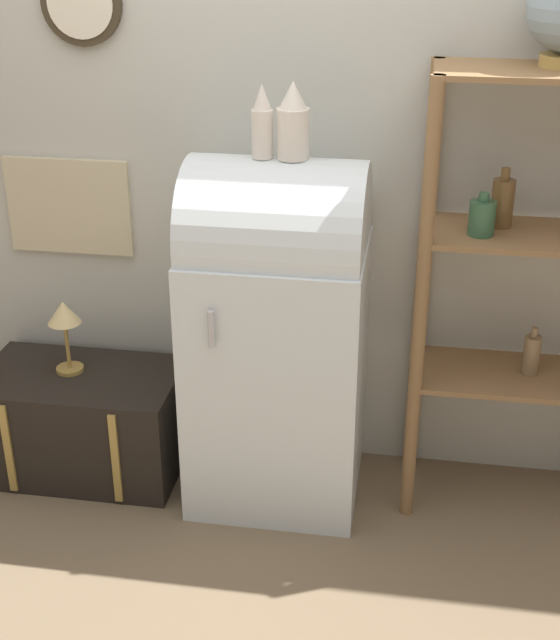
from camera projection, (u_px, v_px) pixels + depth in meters
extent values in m
plane|color=#7A664C|center=(266.00, 526.00, 3.40)|extent=(12.00, 12.00, 0.00)
cube|color=#B7B7AD|center=(291.00, 139.00, 3.33)|extent=(7.00, 0.05, 2.70)
cylinder|color=#382D1E|center=(81.00, 3.00, 3.20)|extent=(0.30, 0.03, 0.30)
cylinder|color=beige|center=(79.00, 4.00, 3.18)|extent=(0.25, 0.01, 0.25)
cube|color=#C6B793|center=(69.00, 206.00, 3.55)|extent=(0.51, 0.02, 0.39)
cube|color=silver|center=(277.00, 374.00, 3.41)|extent=(0.65, 0.57, 1.04)
cylinder|color=silver|center=(277.00, 233.00, 3.16)|extent=(0.63, 0.54, 0.54)
cylinder|color=#B7B7BC|center=(211.00, 329.00, 3.02)|extent=(0.02, 0.02, 0.14)
cube|color=black|center=(83.00, 421.00, 3.67)|extent=(0.80, 0.47, 0.44)
cube|color=#AD8942|center=(8.00, 449.00, 3.48)|extent=(0.03, 0.01, 0.39)
cube|color=#AD8942|center=(115.00, 459.00, 3.42)|extent=(0.03, 0.01, 0.39)
cylinder|color=olive|center=(420.00, 318.00, 3.12)|extent=(0.05, 0.05, 1.67)
cylinder|color=olive|center=(422.00, 282.00, 3.41)|extent=(0.05, 0.05, 1.67)
cube|color=olive|center=(512.00, 376.00, 3.34)|extent=(0.75, 0.36, 0.02)
cube|color=olive|center=(530.00, 236.00, 3.10)|extent=(0.75, 0.36, 0.02)
cube|color=olive|center=(551.00, 72.00, 2.86)|extent=(0.75, 0.36, 0.02)
cylinder|color=#335B3D|center=(482.00, 218.00, 3.05)|extent=(0.09, 0.09, 0.12)
cylinder|color=#335B3D|center=(484.00, 197.00, 3.02)|extent=(0.04, 0.04, 0.03)
cylinder|color=#7F6647|center=(531.00, 355.00, 3.30)|extent=(0.06, 0.06, 0.15)
cylinder|color=#7F6647|center=(535.00, 332.00, 3.26)|extent=(0.03, 0.03, 0.04)
cylinder|color=brown|center=(502.00, 203.00, 3.12)|extent=(0.08, 0.08, 0.17)
cylinder|color=brown|center=(506.00, 174.00, 3.07)|extent=(0.03, 0.03, 0.04)
cylinder|color=silver|center=(262.00, 134.00, 3.02)|extent=(0.07, 0.07, 0.16)
cone|color=silver|center=(262.00, 96.00, 2.97)|extent=(0.06, 0.06, 0.09)
cylinder|color=silver|center=(293.00, 134.00, 3.01)|extent=(0.11, 0.11, 0.17)
cone|color=silver|center=(293.00, 95.00, 2.96)|extent=(0.10, 0.10, 0.09)
cylinder|color=#AD8942|center=(70.00, 369.00, 3.60)|extent=(0.11, 0.11, 0.02)
cylinder|color=#AD8942|center=(67.00, 345.00, 3.55)|extent=(0.02, 0.02, 0.20)
cone|color=#DBC184|center=(63.00, 312.00, 3.49)|extent=(0.13, 0.13, 0.09)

